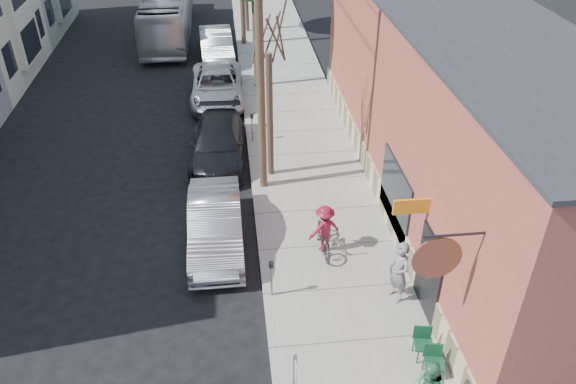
{
  "coord_description": "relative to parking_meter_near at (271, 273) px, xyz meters",
  "views": [
    {
      "loc": [
        1.4,
        -11.89,
        11.69
      ],
      "look_at": [
        3.09,
        3.22,
        1.5
      ],
      "focal_mm": 35.0,
      "sensor_mm": 36.0,
      "label": 1
    }
  ],
  "objects": [
    {
      "name": "ground",
      "position": [
        -2.25,
        0.06,
        -0.98
      ],
      "size": [
        120.0,
        120.0,
        0.0
      ],
      "primitive_type": "plane",
      "color": "black"
    },
    {
      "name": "sidewalk",
      "position": [
        2.0,
        11.06,
        -0.91
      ],
      "size": [
        4.5,
        58.0,
        0.15
      ],
      "primitive_type": "cube",
      "color": "#98988D",
      "rests_on": "ground"
    },
    {
      "name": "cafe_building",
      "position": [
        6.74,
        5.05,
        2.32
      ],
      "size": [
        6.6,
        20.2,
        6.61
      ],
      "color": "#9F4B3B",
      "rests_on": "ground"
    },
    {
      "name": "parking_meter_near",
      "position": [
        0.0,
        0.0,
        0.0
      ],
      "size": [
        0.14,
        0.14,
        1.24
      ],
      "color": "slate",
      "rests_on": "sidewalk"
    },
    {
      "name": "parking_meter_far",
      "position": [
        0.0,
        9.38,
        0.0
      ],
      "size": [
        0.14,
        0.14,
        1.24
      ],
      "color": "slate",
      "rests_on": "sidewalk"
    },
    {
      "name": "utility_pole_near",
      "position": [
        0.14,
        5.84,
        4.43
      ],
      "size": [
        3.57,
        0.28,
        10.0
      ],
      "color": "#503A28",
      "rests_on": "sidewalk"
    },
    {
      "name": "tree_bare",
      "position": [
        0.55,
        6.68,
        1.58
      ],
      "size": [
        0.24,
        0.24,
        4.82
      ],
      "color": "#44392C",
      "rests_on": "sidewalk"
    },
    {
      "name": "patio_chair_a",
      "position": [
        3.63,
        -2.65,
        -0.39
      ],
      "size": [
        0.58,
        0.58,
        0.88
      ],
      "primitive_type": null,
      "rotation": [
        0.0,
        0.0,
        -0.19
      ],
      "color": "#124328",
      "rests_on": "sidewalk"
    },
    {
      "name": "patio_chair_b",
      "position": [
        3.71,
        -3.24,
        -0.39
      ],
      "size": [
        0.58,
        0.58,
        0.88
      ],
      "primitive_type": null,
      "rotation": [
        0.0,
        0.0,
        -0.18
      ],
      "color": "#124328",
      "rests_on": "sidewalk"
    },
    {
      "name": "patron_grey",
      "position": [
        3.53,
        -0.5,
        0.14
      ],
      "size": [
        0.7,
        0.83,
        1.95
      ],
      "primitive_type": "imported",
      "rotation": [
        0.0,
        0.0,
        -1.19
      ],
      "color": "gray",
      "rests_on": "sidewalk"
    },
    {
      "name": "cyclist",
      "position": [
        1.83,
        1.88,
        -0.01
      ],
      "size": [
        1.21,
        0.94,
        1.65
      ],
      "primitive_type": "imported",
      "rotation": [
        0.0,
        0.0,
        3.5
      ],
      "color": "maroon",
      "rests_on": "sidewalk"
    },
    {
      "name": "cyclist_bike",
      "position": [
        1.83,
        1.88,
        -0.34
      ],
      "size": [
        0.69,
        1.89,
        0.99
      ],
      "primitive_type": "imported",
      "rotation": [
        0.0,
        0.0,
        0.02
      ],
      "color": "black",
      "rests_on": "sidewalk"
    },
    {
      "name": "car_1",
      "position": [
        -1.57,
        2.7,
        -0.19
      ],
      "size": [
        1.72,
        4.83,
        1.59
      ],
      "primitive_type": "imported",
      "rotation": [
        0.0,
        0.0,
        0.01
      ],
      "color": "#94999B",
      "rests_on": "ground"
    },
    {
      "name": "car_2",
      "position": [
        -1.45,
        8.19,
        -0.23
      ],
      "size": [
        2.41,
        5.29,
        1.5
      ],
      "primitive_type": "imported",
      "rotation": [
        0.0,
        0.0,
        -0.06
      ],
      "color": "black",
      "rests_on": "ground"
    },
    {
      "name": "car_3",
      "position": [
        -1.45,
        13.99,
        -0.23
      ],
      "size": [
        2.56,
        5.46,
        1.51
      ],
      "primitive_type": "imported",
      "rotation": [
        0.0,
        0.0,
        -0.01
      ],
      "color": "#9E9EA5",
      "rests_on": "ground"
    },
    {
      "name": "car_4",
      "position": [
        -1.45,
        19.76,
        -0.14
      ],
      "size": [
        2.07,
        5.18,
        1.68
      ],
      "primitive_type": "imported",
      "rotation": [
        0.0,
        0.0,
        0.06
      ],
      "color": "#A5A9AD",
      "rests_on": "ground"
    },
    {
      "name": "bus",
      "position": [
        -4.42,
        24.14,
        0.56
      ],
      "size": [
        2.64,
        11.1,
        3.09
      ],
      "primitive_type": "imported",
      "rotation": [
        0.0,
        0.0,
        -0.0
      ],
      "color": "silver",
      "rests_on": "ground"
    }
  ]
}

